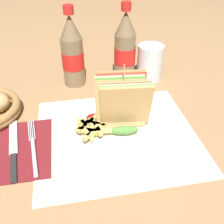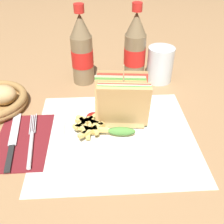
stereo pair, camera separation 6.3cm
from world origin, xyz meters
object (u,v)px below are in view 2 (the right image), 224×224
Objects in this scene: fork at (31,143)px; plate_main at (112,127)px; club_sandwich at (123,103)px; coke_bottle_near at (82,51)px; glass_near at (160,67)px; coke_bottle_far at (135,49)px; knife at (13,140)px.

plate_main is at bearing 6.82° from fork.
coke_bottle_near reaches higher than club_sandwich.
glass_near is (0.16, 0.24, 0.04)m from plate_main.
club_sandwich is 0.65× the size of coke_bottle_far.
coke_bottle_near is at bearing 112.64° from club_sandwich.
coke_bottle_near is at bearing 53.83° from knife.
coke_bottle_near reaches higher than glass_near.
plate_main is 1.07× the size of coke_bottle_far.
glass_near is at bearing -1.56° from coke_bottle_near.
coke_bottle_far is 0.10m from glass_near.
coke_bottle_near is 1.00× the size of coke_bottle_far.
club_sandwich is at bearing 15.27° from plate_main.
knife is 0.48m from glass_near.
glass_near reaches higher than fork.
coke_bottle_near reaches higher than plate_main.
coke_bottle_near is at bearing 178.44° from glass_near.
coke_bottle_far reaches higher than fork.
club_sandwich reaches higher than glass_near.
plate_main reaches higher than fork.
fork is 0.05m from knife.
knife is 1.83× the size of glass_near.
coke_bottle_near is at bearing -178.32° from coke_bottle_far.
knife is at bearing -172.66° from plate_main.
plate_main is 1.63× the size of club_sandwich.
plate_main is at bearing -123.95° from glass_near.
club_sandwich is at bearing -67.36° from coke_bottle_near.
knife is (-0.25, -0.04, -0.07)m from club_sandwich.
plate_main is 0.07m from club_sandwich.
club_sandwich is 0.27m from knife.
fork is at bearing -132.20° from coke_bottle_far.
fork is 1.72× the size of glass_near.
coke_bottle_far is at bearing 40.95° from fork.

